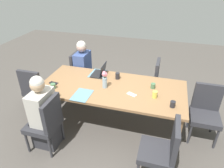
% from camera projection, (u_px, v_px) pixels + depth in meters
% --- Properties ---
extents(ground_plane, '(10.00, 10.00, 0.00)m').
position_uv_depth(ground_plane, '(112.00, 121.00, 3.68)').
color(ground_plane, '#4C4742').
extents(dining_table, '(2.36, 1.07, 0.74)m').
position_uv_depth(dining_table, '(112.00, 90.00, 3.34)').
color(dining_table, olive).
rests_on(dining_table, ground_plane).
extents(chair_far_left_near, '(0.44, 0.44, 0.90)m').
position_uv_depth(chair_far_left_near, '(47.00, 121.00, 2.93)').
color(chair_far_left_near, '#2D2D33').
rests_on(chair_far_left_near, ground_plane).
extents(person_far_left_near, '(0.36, 0.40, 1.19)m').
position_uv_depth(person_far_left_near, '(44.00, 116.00, 2.98)').
color(person_far_left_near, '#2D2D33').
rests_on(person_far_left_near, ground_plane).
extents(chair_near_left_mid, '(0.44, 0.44, 0.90)m').
position_uv_depth(chair_near_left_mid, '(81.00, 71.00, 4.33)').
color(chair_near_left_mid, '#2D2D33').
rests_on(chair_near_left_mid, ground_plane).
extents(person_near_left_mid, '(0.36, 0.40, 1.19)m').
position_uv_depth(person_near_left_mid, '(83.00, 72.00, 4.25)').
color(person_near_left_mid, '#2D2D33').
rests_on(person_near_left_mid, ground_plane).
extents(chair_far_left_far, '(0.44, 0.44, 0.90)m').
position_uv_depth(chair_far_left_far, '(163.00, 149.00, 2.49)').
color(chair_far_left_far, '#2D2D33').
rests_on(chair_far_left_far, ground_plane).
extents(chair_head_right_right_near, '(0.44, 0.44, 0.90)m').
position_uv_depth(chair_head_right_right_near, '(36.00, 88.00, 3.73)').
color(chair_head_right_right_near, '#2D2D33').
rests_on(chair_head_right_right_near, ground_plane).
extents(chair_near_right_mid, '(0.44, 0.44, 0.90)m').
position_uv_depth(chair_near_right_mid, '(162.00, 81.00, 3.97)').
color(chair_near_right_mid, '#2D2D33').
rests_on(chair_near_right_mid, ground_plane).
extents(chair_head_left_right_far, '(0.44, 0.44, 0.90)m').
position_uv_depth(chair_head_left_right_far, '(206.00, 110.00, 3.16)').
color(chair_head_left_right_far, '#2D2D33').
rests_on(chair_head_left_right_far, ground_plane).
extents(flower_vase, '(0.08, 0.11, 0.29)m').
position_uv_depth(flower_vase, '(105.00, 78.00, 3.20)').
color(flower_vase, '#8EA8B7').
rests_on(flower_vase, dining_table).
extents(placemat_far_left_near, '(0.26, 0.36, 0.00)m').
position_uv_depth(placemat_far_left_near, '(82.00, 95.00, 3.09)').
color(placemat_far_left_near, slate).
rests_on(placemat_far_left_near, dining_table).
extents(placemat_near_left_mid, '(0.27, 0.37, 0.00)m').
position_uv_depth(placemat_near_left_mid, '(98.00, 74.00, 3.71)').
color(placemat_near_left_mid, slate).
rests_on(placemat_near_left_mid, dining_table).
extents(laptop_near_left_mid, '(0.22, 0.32, 0.21)m').
position_uv_depth(laptop_near_left_mid, '(100.00, 73.00, 3.65)').
color(laptop_near_left_mid, black).
rests_on(laptop_near_left_mid, dining_table).
extents(coffee_mug_near_left, '(0.08, 0.08, 0.08)m').
position_uv_depth(coffee_mug_near_left, '(53.00, 86.00, 3.25)').
color(coffee_mug_near_left, '#47704C').
rests_on(coffee_mug_near_left, dining_table).
extents(coffee_mug_near_right, '(0.08, 0.08, 0.11)m').
position_uv_depth(coffee_mug_near_right, '(118.00, 76.00, 3.52)').
color(coffee_mug_near_right, '#232328').
rests_on(coffee_mug_near_right, dining_table).
extents(coffee_mug_centre_left, '(0.07, 0.07, 0.08)m').
position_uv_depth(coffee_mug_centre_left, '(153.00, 86.00, 3.25)').
color(coffee_mug_centre_left, '#47704C').
rests_on(coffee_mug_centre_left, dining_table).
extents(coffee_mug_centre_right, '(0.07, 0.07, 0.10)m').
position_uv_depth(coffee_mug_centre_right, '(155.00, 94.00, 3.01)').
color(coffee_mug_centre_right, '#DBC64C').
rests_on(coffee_mug_centre_right, dining_table).
extents(coffee_mug_far_left, '(0.07, 0.07, 0.09)m').
position_uv_depth(coffee_mug_far_left, '(173.00, 104.00, 2.81)').
color(coffee_mug_far_left, '#232328').
rests_on(coffee_mug_far_left, dining_table).
extents(phone_black, '(0.16, 0.08, 0.01)m').
position_uv_depth(phone_black, '(54.00, 83.00, 3.40)').
color(phone_black, black).
rests_on(phone_black, dining_table).
extents(phone_silver, '(0.17, 0.13, 0.01)m').
position_uv_depth(phone_silver, '(132.00, 94.00, 3.10)').
color(phone_silver, silver).
rests_on(phone_silver, dining_table).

